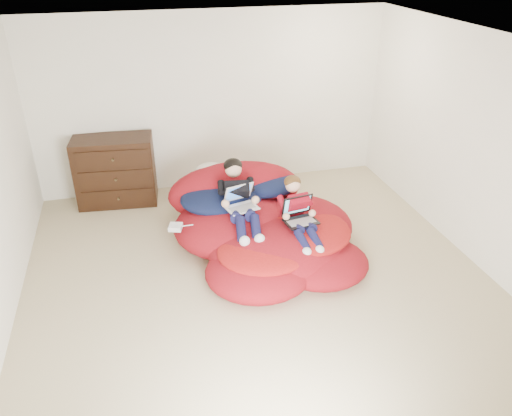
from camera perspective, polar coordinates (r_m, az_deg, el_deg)
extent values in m
cube|color=#C1B18A|center=(5.66, 0.13, -8.83)|extent=(5.10, 5.10, 0.25)
cube|color=white|center=(7.25, -4.97, 11.95)|extent=(5.10, 0.02, 2.50)
cube|color=white|center=(2.99, 12.87, -16.04)|extent=(5.10, 0.02, 2.50)
cube|color=white|center=(6.04, 24.00, 6.06)|extent=(0.02, 5.10, 2.50)
cube|color=white|center=(4.57, 0.17, 18.43)|extent=(5.10, 5.10, 0.02)
cube|color=black|center=(7.17, -15.75, 4.14)|extent=(1.11, 0.63, 0.95)
cube|color=black|center=(7.04, -15.43, 1.14)|extent=(0.95, 0.12, 0.23)
cylinder|color=#4C3F26|center=(7.02, -15.43, 1.06)|extent=(0.04, 0.06, 0.03)
cube|color=black|center=(6.92, -15.73, 3.23)|extent=(0.95, 0.12, 0.23)
cylinder|color=#4C3F26|center=(6.90, -15.73, 3.17)|extent=(0.04, 0.06, 0.03)
cube|color=black|center=(6.81, -16.04, 5.40)|extent=(0.95, 0.12, 0.23)
cylinder|color=#4C3F26|center=(6.79, -16.04, 5.34)|extent=(0.04, 0.06, 0.03)
ellipsoid|color=#A2121C|center=(6.09, -2.20, -1.97)|extent=(1.54, 1.38, 0.55)
ellipsoid|color=#A2121C|center=(6.16, 4.64, -1.91)|extent=(1.37, 1.33, 0.49)
ellipsoid|color=#A2121C|center=(5.72, 2.77, -4.67)|extent=(1.66, 1.33, 0.53)
ellipsoid|color=#A2121C|center=(5.43, 0.39, -7.18)|extent=(1.18, 1.09, 0.39)
ellipsoid|color=#A2121C|center=(5.62, 7.46, -6.22)|extent=(1.07, 0.97, 0.35)
ellipsoid|color=#A2121C|center=(6.51, -2.41, 1.97)|extent=(1.74, 0.77, 0.77)
ellipsoid|color=#121B41|center=(6.17, -3.97, 1.16)|extent=(1.02, 0.84, 0.26)
ellipsoid|color=#121B41|center=(6.40, 1.11, 2.69)|extent=(0.92, 0.64, 0.22)
ellipsoid|color=red|center=(5.77, 5.40, -2.58)|extent=(1.10, 1.10, 0.20)
ellipsoid|color=red|center=(5.46, 0.97, -4.92)|extent=(1.04, 0.94, 0.19)
ellipsoid|color=beige|center=(6.50, -5.27, 3.98)|extent=(0.45, 0.28, 0.28)
cube|color=black|center=(5.96, -2.25, 1.84)|extent=(0.35, 0.44, 0.41)
sphere|color=#E7B18D|center=(6.00, -2.60, 4.48)|extent=(0.20, 0.20, 0.20)
ellipsoid|color=black|center=(6.01, -2.66, 4.88)|extent=(0.23, 0.21, 0.17)
cylinder|color=#121339|center=(5.75, -2.38, -0.70)|extent=(0.18, 0.35, 0.18)
cylinder|color=#121339|center=(5.51, -1.72, -2.41)|extent=(0.15, 0.33, 0.21)
sphere|color=white|center=(5.40, -1.31, -3.81)|extent=(0.12, 0.12, 0.12)
cylinder|color=#121339|center=(5.78, -0.76, -0.50)|extent=(0.18, 0.35, 0.18)
cylinder|color=#121339|center=(5.55, -0.04, -2.18)|extent=(0.15, 0.33, 0.21)
sphere|color=white|center=(5.44, 0.41, -3.57)|extent=(0.12, 0.12, 0.12)
cube|color=#A20E1E|center=(5.78, 4.48, 0.18)|extent=(0.29, 0.34, 0.38)
sphere|color=#E7B18D|center=(5.76, 4.24, 2.64)|extent=(0.18, 0.18, 0.18)
ellipsoid|color=#4D3114|center=(5.76, 4.18, 3.01)|extent=(0.20, 0.19, 0.15)
cylinder|color=#121339|center=(5.63, 4.48, -2.20)|extent=(0.16, 0.30, 0.16)
cylinder|color=#121339|center=(5.44, 5.32, -3.75)|extent=(0.13, 0.29, 0.18)
sphere|color=white|center=(5.35, 5.82, -5.02)|extent=(0.10, 0.10, 0.10)
cylinder|color=#121339|center=(5.67, 5.88, -2.01)|extent=(0.16, 0.30, 0.16)
cylinder|color=#121339|center=(5.48, 6.75, -3.54)|extent=(0.13, 0.29, 0.18)
sphere|color=white|center=(5.39, 7.28, -4.79)|extent=(0.10, 0.10, 0.10)
cube|color=silver|center=(5.74, -1.61, 0.01)|extent=(0.40, 0.32, 0.01)
cube|color=gray|center=(5.73, -1.58, 0.03)|extent=(0.32, 0.21, 0.00)
cube|color=silver|center=(5.83, -2.00, 1.82)|extent=(0.37, 0.19, 0.23)
cube|color=#3D73D1|center=(5.83, -1.98, 1.81)|extent=(0.32, 0.16, 0.18)
cube|color=black|center=(5.63, 5.17, -1.57)|extent=(0.40, 0.31, 0.02)
cube|color=gray|center=(5.62, 5.22, -1.55)|extent=(0.33, 0.18, 0.00)
cube|color=black|center=(5.69, 4.72, 0.34)|extent=(0.37, 0.12, 0.25)
cube|color=#519EBE|center=(5.69, 4.75, 0.32)|extent=(0.32, 0.10, 0.20)
cube|color=silver|center=(5.73, -9.17, -2.16)|extent=(0.18, 0.18, 0.05)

